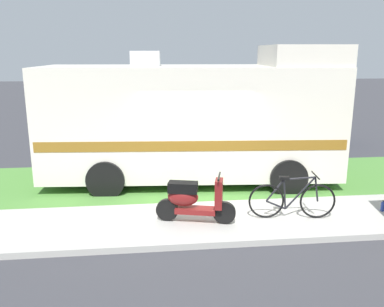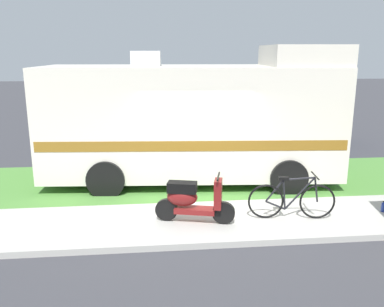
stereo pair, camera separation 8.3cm
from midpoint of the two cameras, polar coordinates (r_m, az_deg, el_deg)
name	(u,v)px [view 1 (the left image)]	position (r m, az deg, el deg)	size (l,w,h in m)	color
ground_plane	(198,204)	(9.33, 0.59, -7.00)	(80.00, 80.00, 0.00)	#38383D
sidewalk	(206,223)	(8.21, 1.62, -9.61)	(24.00, 2.00, 0.12)	#ADAAA3
grass_strip	(191,181)	(10.72, -0.39, -3.92)	(24.00, 3.40, 0.08)	#4C8438
motorhome_rv	(195,120)	(10.42, 0.19, 4.77)	(7.50, 2.93, 3.50)	silver
scooter	(192,199)	(7.93, -0.23, -6.44)	(1.54, 0.63, 0.97)	black
bicycle	(292,199)	(8.35, 13.51, -6.25)	(1.71, 0.52, 0.91)	black
pickup_truck_near	(276,120)	(15.25, 11.45, 4.66)	(5.82, 2.28, 1.71)	#1E478C
bottle_green	(383,206)	(9.42, 24.84, -6.73)	(0.07, 0.07, 0.23)	navy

